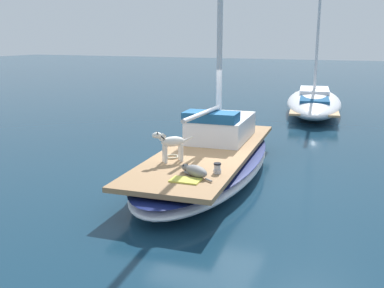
# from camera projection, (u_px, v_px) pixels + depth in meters

# --- Properties ---
(ground_plane) EXTENTS (120.00, 120.00, 0.00)m
(ground_plane) POSITION_uv_depth(u_px,v_px,m) (208.00, 175.00, 10.92)
(ground_plane) COLOR #143347
(sailboat_main) EXTENTS (3.15, 7.43, 0.66)m
(sailboat_main) POSITION_uv_depth(u_px,v_px,m) (208.00, 162.00, 10.84)
(sailboat_main) COLOR white
(sailboat_main) RESTS_ON ground
(cabin_house) EXTENTS (1.59, 2.34, 0.84)m
(cabin_house) POSITION_uv_depth(u_px,v_px,m) (220.00, 127.00, 11.72)
(cabin_house) COLOR silver
(cabin_house) RESTS_ON sailboat_main
(dog_white) EXTENTS (0.72, 0.73, 0.70)m
(dog_white) POSITION_uv_depth(u_px,v_px,m) (171.00, 143.00, 9.59)
(dog_white) COLOR silver
(dog_white) RESTS_ON sailboat_main
(dog_grey) EXTENTS (0.86, 0.56, 0.22)m
(dog_grey) POSITION_uv_depth(u_px,v_px,m) (195.00, 171.00, 8.65)
(dog_grey) COLOR gray
(dog_grey) RESTS_ON sailboat_main
(deck_winch) EXTENTS (0.16, 0.16, 0.21)m
(deck_winch) POSITION_uv_depth(u_px,v_px,m) (217.00, 169.00, 8.84)
(deck_winch) COLOR #B7B7BC
(deck_winch) RESTS_ON sailboat_main
(coiled_rope) EXTENTS (0.32, 0.32, 0.04)m
(coiled_rope) POSITION_uv_depth(u_px,v_px,m) (172.00, 157.00, 10.01)
(coiled_rope) COLOR beige
(coiled_rope) RESTS_ON sailboat_main
(deck_towel) EXTENTS (0.58, 0.40, 0.03)m
(deck_towel) POSITION_uv_depth(u_px,v_px,m) (186.00, 180.00, 8.38)
(deck_towel) COLOR #D8D14C
(deck_towel) RESTS_ON sailboat_main
(moored_boat_far_astern) EXTENTS (3.52, 8.24, 7.89)m
(moored_boat_far_astern) POSITION_uv_depth(u_px,v_px,m) (314.00, 101.00, 19.94)
(moored_boat_far_astern) COLOR white
(moored_boat_far_astern) RESTS_ON ground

